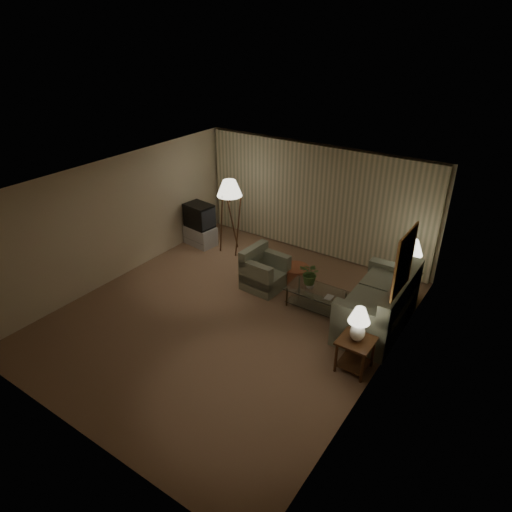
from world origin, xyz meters
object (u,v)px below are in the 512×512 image
at_px(vase, 310,285).
at_px(coffee_table, 316,296).
at_px(sofa, 377,306).
at_px(side_table_near, 355,349).
at_px(armchair, 265,273).
at_px(table_lamp_near, 359,322).
at_px(side_table_far, 406,282).
at_px(table_lamp_far, 411,254).
at_px(floor_lamp, 230,215).
at_px(crt_tv, 199,216).
at_px(tv_cabinet, 200,235).
at_px(ottoman, 295,275).

bearing_deg(vase, coffee_table, 0.00).
distance_m(sofa, side_table_near, 1.36).
xyz_separation_m(sofa, coffee_table, (-1.22, -0.10, -0.17)).
xyz_separation_m(sofa, armchair, (-2.51, 0.00, -0.09)).
bearing_deg(table_lamp_near, side_table_far, 90.00).
distance_m(armchair, vase, 1.16).
bearing_deg(table_lamp_far, floor_lamp, -176.07).
relative_size(side_table_near, crt_tv, 0.80).
height_order(side_table_near, table_lamp_near, table_lamp_near).
bearing_deg(crt_tv, sofa, -2.10).
bearing_deg(table_lamp_near, coffee_table, 137.56).
xyz_separation_m(floor_lamp, vase, (2.78, -1.05, -0.47)).
height_order(tv_cabinet, floor_lamp, floor_lamp).
height_order(table_lamp_near, table_lamp_far, table_lamp_far).
xyz_separation_m(tv_cabinet, ottoman, (2.99, -0.30, -0.05)).
relative_size(coffee_table, ottoman, 2.04).
height_order(sofa, side_table_far, sofa).
bearing_deg(side_table_near, vase, 140.52).
height_order(ottoman, vase, vase).
height_order(sofa, ottoman, sofa).
distance_m(ottoman, vase, 0.99).
distance_m(coffee_table, crt_tv, 3.98).
distance_m(armchair, tv_cabinet, 2.68).
relative_size(sofa, floor_lamp, 1.11).
xyz_separation_m(table_lamp_far, crt_tv, (-5.20, -0.41, -0.25)).
relative_size(armchair, crt_tv, 1.23).
bearing_deg(sofa, ottoman, -106.04).
height_order(side_table_far, table_lamp_near, table_lamp_near).
distance_m(table_lamp_near, ottoman, 3.01).
bearing_deg(armchair, sofa, -87.11).
distance_m(tv_cabinet, crt_tv, 0.55).
height_order(sofa, tv_cabinet, sofa).
bearing_deg(tv_cabinet, table_lamp_near, -15.49).
distance_m(table_lamp_far, coffee_table, 2.07).
xyz_separation_m(table_lamp_far, vase, (-1.52, -1.35, -0.55)).
height_order(side_table_near, vase, side_table_near).
distance_m(side_table_far, floor_lamp, 4.35).
distance_m(sofa, floor_lamp, 4.29).
bearing_deg(tv_cabinet, sofa, -2.10).
bearing_deg(tv_cabinet, side_table_near, -15.49).
distance_m(sofa, table_lamp_near, 1.45).
xyz_separation_m(side_table_near, vase, (-1.52, 1.25, 0.09)).
bearing_deg(table_lamp_near, armchair, 153.02).
height_order(coffee_table, vase, vase).
distance_m(side_table_near, table_lamp_far, 2.68).
relative_size(floor_lamp, ottoman, 3.17).
bearing_deg(side_table_far, vase, -138.34).
bearing_deg(table_lamp_near, side_table_near, -1.79).
distance_m(sofa, coffee_table, 1.23).
bearing_deg(tv_cabinet, side_table_far, 11.85).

